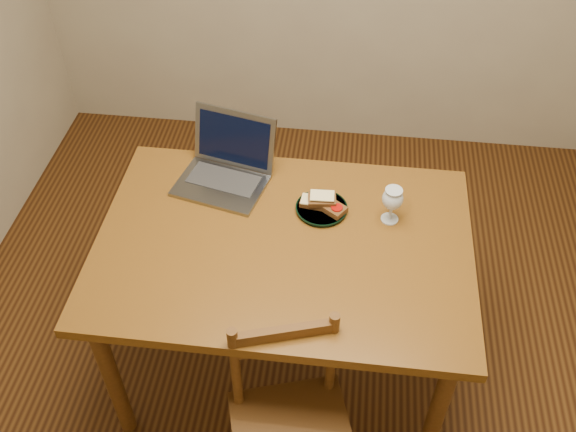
# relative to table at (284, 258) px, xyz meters

# --- Properties ---
(floor) EXTENTS (3.20, 3.20, 0.02)m
(floor) POSITION_rel_table_xyz_m (0.10, 0.01, -0.66)
(floor) COLOR black
(floor) RESTS_ON ground
(table) EXTENTS (1.30, 0.90, 0.74)m
(table) POSITION_rel_table_xyz_m (0.00, 0.00, 0.00)
(table) COLOR #46270B
(table) RESTS_ON floor
(chair) EXTENTS (0.47, 0.46, 0.41)m
(chair) POSITION_rel_table_xyz_m (0.09, -0.51, -0.21)
(chair) COLOR #43270E
(chair) RESTS_ON floor
(plate) EXTENTS (0.19, 0.19, 0.02)m
(plate) POSITION_rel_table_xyz_m (0.12, 0.17, 0.09)
(plate) COLOR black
(plate) RESTS_ON table
(sandwich_cheese) EXTENTS (0.10, 0.07, 0.03)m
(sandwich_cheese) POSITION_rel_table_xyz_m (0.09, 0.18, 0.12)
(sandwich_cheese) COLOR #381E0C
(sandwich_cheese) RESTS_ON plate
(sandwich_tomato) EXTENTS (0.12, 0.11, 0.03)m
(sandwich_tomato) POSITION_rel_table_xyz_m (0.15, 0.16, 0.12)
(sandwich_tomato) COLOR #381E0C
(sandwich_tomato) RESTS_ON plate
(sandwich_top) EXTENTS (0.11, 0.07, 0.03)m
(sandwich_top) POSITION_rel_table_xyz_m (0.12, 0.18, 0.14)
(sandwich_top) COLOR #381E0C
(sandwich_top) RESTS_ON plate
(milk_glass) EXTENTS (0.08, 0.08, 0.15)m
(milk_glass) POSITION_rel_table_xyz_m (0.36, 0.15, 0.16)
(milk_glass) COLOR white
(milk_glass) RESTS_ON table
(laptop) EXTENTS (0.38, 0.36, 0.23)m
(laptop) POSITION_rel_table_xyz_m (-0.25, 0.32, 0.15)
(laptop) COLOR slate
(laptop) RESTS_ON table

